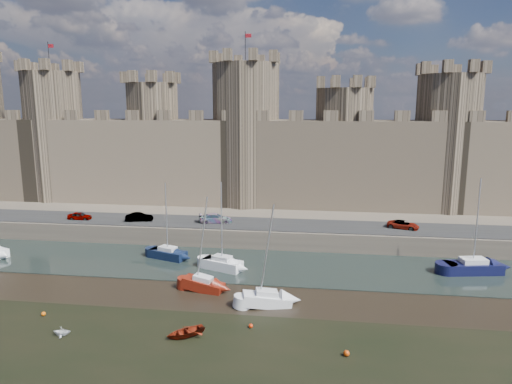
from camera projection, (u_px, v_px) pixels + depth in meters
The scene contains 19 objects.
ground at pixel (110, 379), 31.85m from camera, with size 160.00×160.00×0.00m, color black.
water_channel at pixel (199, 263), 55.21m from camera, with size 160.00×12.00×0.08m, color black.
quay at pixel (245, 196), 90.03m from camera, with size 160.00×60.00×2.50m, color #4C443A.
road at pixel (217, 222), 64.48m from camera, with size 160.00×7.00×0.10m, color black.
castle at pixel (230, 149), 76.50m from camera, with size 108.50×11.00×29.00m.
car_0 at pixel (80, 216), 65.99m from camera, with size 1.36×3.37×1.15m, color gray.
car_1 at pixel (139, 217), 65.08m from camera, with size 1.34×3.83×1.26m, color gray.
car_2 at pixel (216, 218), 64.28m from camera, with size 1.87×4.59×1.33m, color gray.
car_3 at pixel (403, 225), 61.14m from camera, with size 1.90×4.13×1.15m, color gray.
sailboat_1 at pixel (168, 253), 56.65m from camera, with size 5.11×3.28×9.56m.
sailboat_2 at pixel (222, 263), 52.87m from camera, with size 5.11×3.39×10.27m.
sailboat_3 at pixel (473, 266), 51.77m from camera, with size 6.54×3.48×10.88m.
sailboat_4 at pixel (203, 284), 46.98m from camera, with size 4.48×2.40×9.92m.
sailboat_5 at pixel (267, 299), 43.34m from camera, with size 4.92×2.87×9.98m.
dinghy_3 at pixel (62, 332), 37.70m from camera, with size 1.25×0.76×1.45m, color white.
dinghy_4 at pixel (185, 333), 37.65m from camera, with size 2.28×0.66×3.19m, color maroon.
buoy_1 at pixel (44, 314), 41.34m from camera, with size 0.41×0.41×0.41m, color #D25809.
buoy_3 at pixel (251, 326), 39.08m from camera, with size 0.39×0.39×0.39m, color red.
buoy_5 at pixel (346, 353), 34.68m from camera, with size 0.48×0.48×0.48m, color #B93808.
Camera 1 is at (14.00, -27.23, 18.75)m, focal length 32.00 mm.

